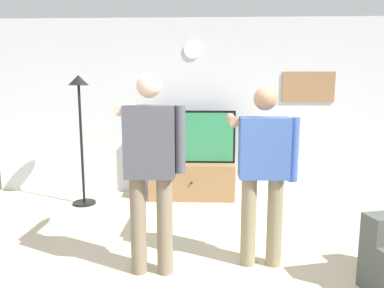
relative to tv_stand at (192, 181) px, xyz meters
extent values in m
cube|color=silver|center=(0.07, 0.35, 1.08)|extent=(6.40, 0.10, 2.70)
cube|color=#997047|center=(0.00, 0.00, 0.00)|extent=(1.27, 0.45, 0.54)
sphere|color=black|center=(0.00, -0.24, 0.03)|extent=(0.04, 0.04, 0.04)
cube|color=black|center=(0.00, 0.05, 0.66)|extent=(1.29, 0.06, 0.79)
cube|color=#338C59|center=(0.00, 0.02, 0.66)|extent=(1.23, 0.01, 0.73)
cylinder|color=white|center=(0.00, 0.29, 1.96)|extent=(0.26, 0.03, 0.26)
cube|color=#997047|center=(1.76, 0.30, 1.40)|extent=(0.79, 0.04, 0.45)
cylinder|color=black|center=(-1.54, -0.34, -0.25)|extent=(0.32, 0.32, 0.03)
cylinder|color=black|center=(-1.54, -0.34, 0.59)|extent=(0.04, 0.04, 1.66)
cone|color=black|center=(-1.54, -0.34, 1.49)|extent=(0.28, 0.28, 0.14)
cylinder|color=#7A6B56|center=(-0.40, -2.21, 0.17)|extent=(0.14, 0.14, 0.89)
cylinder|color=#7A6B56|center=(-0.17, -2.21, 0.17)|extent=(0.14, 0.14, 0.89)
cube|color=#4C4C56|center=(-0.29, -2.21, 0.93)|extent=(0.43, 0.22, 0.62)
sphere|color=beige|center=(-0.29, -2.21, 1.40)|extent=(0.21, 0.21, 0.21)
cylinder|color=beige|center=(-0.54, -1.92, 1.19)|extent=(0.09, 0.58, 0.09)
cube|color=white|center=(-0.54, -1.60, 1.19)|extent=(0.04, 0.12, 0.04)
cylinder|color=#4C4C56|center=(-0.03, -2.21, 0.95)|extent=(0.09, 0.09, 0.58)
cylinder|color=gray|center=(0.59, -2.03, 0.15)|extent=(0.14, 0.14, 0.84)
cylinder|color=gray|center=(0.84, -2.03, 0.15)|extent=(0.14, 0.14, 0.84)
cube|color=#3F60AD|center=(0.71, -2.03, 0.85)|extent=(0.44, 0.22, 0.55)
sphere|color=tan|center=(0.71, -2.03, 1.29)|extent=(0.21, 0.21, 0.21)
cylinder|color=tan|center=(0.45, -1.74, 1.07)|extent=(0.09, 0.58, 0.09)
cube|color=white|center=(0.45, -1.42, 1.07)|extent=(0.04, 0.12, 0.04)
cylinder|color=#3F60AD|center=(0.98, -2.03, 0.83)|extent=(0.09, 0.09, 0.58)
camera|label=1|loc=(0.17, -5.15, 1.37)|focal=32.81mm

